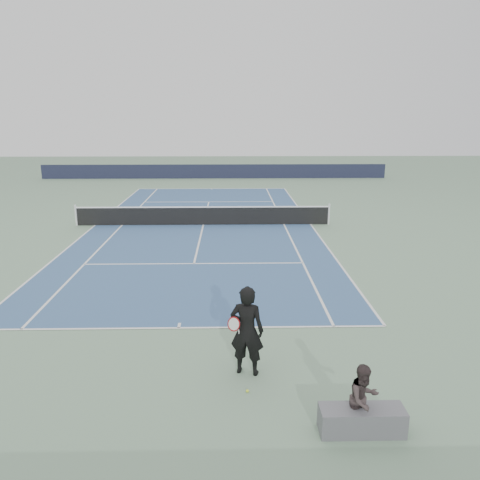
{
  "coord_description": "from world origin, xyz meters",
  "views": [
    {
      "loc": [
        1.38,
        -23.2,
        5.47
      ],
      "look_at": [
        1.72,
        -7.05,
        1.1
      ],
      "focal_mm": 35.0,
      "sensor_mm": 36.0,
      "label": 1
    }
  ],
  "objects_px": {
    "tennis_player": "(247,330)",
    "tennis_ball": "(247,391)",
    "spectator_bench": "(363,409)",
    "tennis_net": "(203,215)"
  },
  "relations": [
    {
      "from": "tennis_player",
      "to": "tennis_ball",
      "type": "height_order",
      "value": "tennis_player"
    },
    {
      "from": "tennis_player",
      "to": "tennis_ball",
      "type": "bearing_deg",
      "value": -90.92
    },
    {
      "from": "tennis_player",
      "to": "spectator_bench",
      "type": "distance_m",
      "value": 2.87
    },
    {
      "from": "tennis_net",
      "to": "spectator_bench",
      "type": "xyz_separation_m",
      "value": [
        3.68,
        -16.11,
        -0.04
      ]
    },
    {
      "from": "tennis_ball",
      "to": "spectator_bench",
      "type": "distance_m",
      "value": 2.39
    },
    {
      "from": "tennis_net",
      "to": "spectator_bench",
      "type": "height_order",
      "value": "spectator_bench"
    },
    {
      "from": "tennis_player",
      "to": "tennis_ball",
      "type": "relative_size",
      "value": 32.22
    },
    {
      "from": "tennis_ball",
      "to": "spectator_bench",
      "type": "bearing_deg",
      "value": -32.73
    },
    {
      "from": "spectator_bench",
      "to": "tennis_net",
      "type": "bearing_deg",
      "value": 102.87
    },
    {
      "from": "tennis_player",
      "to": "spectator_bench",
      "type": "xyz_separation_m",
      "value": [
        1.96,
        -2.02,
        -0.54
      ]
    }
  ]
}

